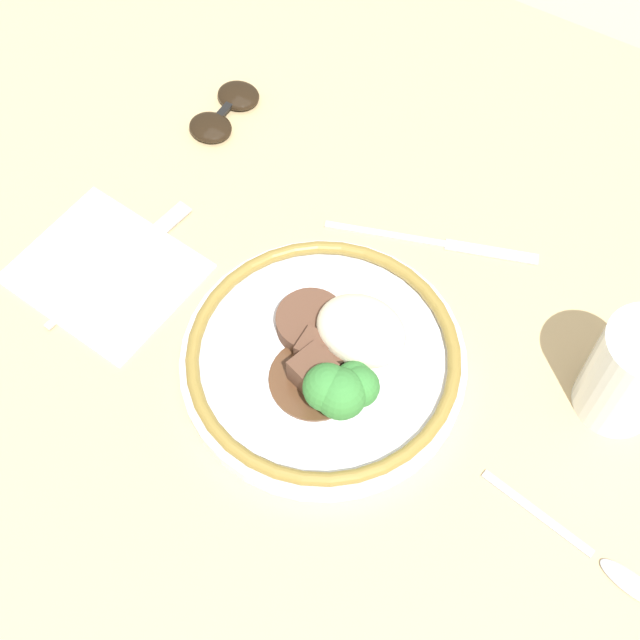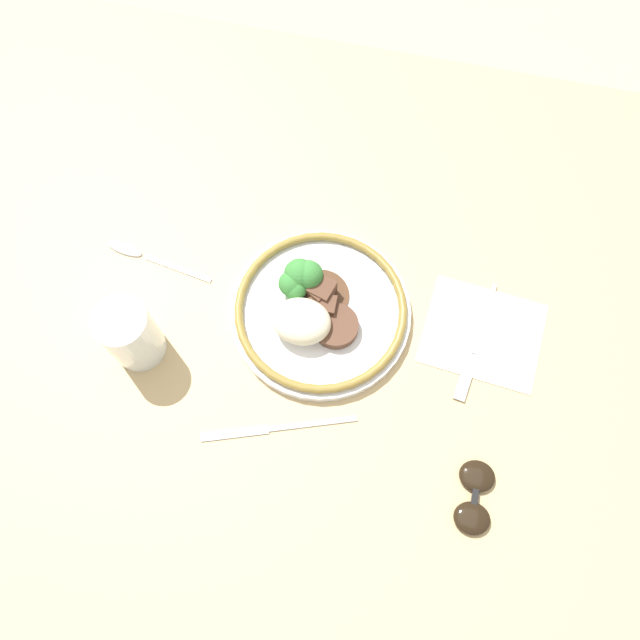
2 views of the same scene
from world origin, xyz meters
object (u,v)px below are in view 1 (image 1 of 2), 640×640
at_px(spoon, 607,565).
at_px(knife, 439,243).
at_px(fork, 133,252).
at_px(sunglasses, 225,111).
at_px(plate, 329,359).
at_px(juice_glass, 628,377).

bearing_deg(spoon, knife, 150.19).
xyz_separation_m(fork, knife, (0.24, 0.16, -0.00)).
bearing_deg(sunglasses, knife, -6.69).
bearing_deg(fork, sunglasses, 16.25).
distance_m(knife, sunglasses, 0.27).
distance_m(plate, knife, 0.17).
relative_size(plate, spoon, 1.50).
height_order(plate, fork, plate).
bearing_deg(plate, juice_glass, 24.10).
xyz_separation_m(juice_glass, fork, (-0.45, -0.09, -0.04)).
bearing_deg(spoon, plate, -178.05).
height_order(plate, juice_glass, juice_glass).
bearing_deg(spoon, juice_glass, 119.28).
xyz_separation_m(juice_glass, knife, (-0.20, 0.07, -0.05)).
xyz_separation_m(plate, juice_glass, (0.23, 0.10, 0.03)).
height_order(spoon, sunglasses, sunglasses).
height_order(fork, sunglasses, sunglasses).
bearing_deg(juice_glass, plate, -155.90).
bearing_deg(knife, fork, -165.91).
xyz_separation_m(juice_glass, sunglasses, (-0.47, 0.10, -0.04)).
relative_size(plate, fork, 1.39).
bearing_deg(plate, sunglasses, 140.86).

